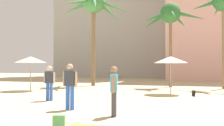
# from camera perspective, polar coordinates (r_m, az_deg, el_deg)

# --- Properties ---
(palm_tree_far_left) EXTENTS (5.49, 5.54, 7.10)m
(palm_tree_far_left) POSITION_cam_1_polar(r_m,az_deg,el_deg) (22.79, 12.64, 9.89)
(palm_tree_far_left) COLOR brown
(palm_tree_far_left) RESTS_ON ground
(palm_tree_left) EXTENTS (6.78, 6.44, 8.64)m
(palm_tree_left) POSITION_cam_1_polar(r_m,az_deg,el_deg) (24.21, -4.05, 12.26)
(palm_tree_left) COLOR brown
(palm_tree_left) RESTS_ON ground
(palm_tree_center) EXTENTS (4.92, 4.88, 7.67)m
(palm_tree_center) POSITION_cam_1_polar(r_m,az_deg,el_deg) (22.37, 23.18, 11.57)
(palm_tree_center) COLOR #896B4C
(palm_tree_center) RESTS_ON ground
(cafe_umbrella_0) EXTENTS (2.24, 2.24, 2.43)m
(cafe_umbrella_0) POSITION_cam_1_polar(r_m,az_deg,el_deg) (19.44, -17.35, 0.71)
(cafe_umbrella_0) COLOR gray
(cafe_umbrella_0) RESTS_ON ground
(cafe_umbrella_3) EXTENTS (2.11, 2.11, 2.34)m
(cafe_umbrella_3) POSITION_cam_1_polar(r_m,az_deg,el_deg) (16.58, 12.71, 0.70)
(cafe_umbrella_3) COLOR gray
(cafe_umbrella_3) RESTS_ON ground
(backpack) EXTENTS (0.34, 0.30, 0.42)m
(backpack) POSITION_cam_1_polar(r_m,az_deg,el_deg) (7.03, -11.49, -12.84)
(backpack) COLOR #448547
(backpack) RESTS_ON ground
(person_mid_center) EXTENTS (0.60, 0.24, 1.79)m
(person_mid_center) POSITION_cam_1_polar(r_m,az_deg,el_deg) (10.31, -9.18, -4.65)
(person_mid_center) COLOR blue
(person_mid_center) RESTS_ON ground
(person_mid_right) EXTENTS (0.29, 0.61, 1.69)m
(person_mid_right) POSITION_cam_1_polar(r_m,az_deg,el_deg) (8.82, 0.43, -5.70)
(person_mid_right) COLOR #3D3D42
(person_mid_right) RESTS_ON ground
(person_near_right) EXTENTS (0.60, 0.24, 1.72)m
(person_near_right) POSITION_cam_1_polar(r_m,az_deg,el_deg) (13.34, -13.53, -3.98)
(person_near_right) COLOR blue
(person_near_right) RESTS_ON ground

